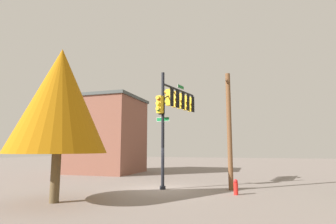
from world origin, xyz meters
The scene contains 6 objects.
ground_plane centered at (0.00, 0.00, 0.00)m, with size 120.00×120.00×0.00m, color gray.
signal_pole_assembly centered at (1.55, -0.34, 5.34)m, with size 5.07×1.65×7.36m.
utility_pole centered at (0.93, -4.03, 3.72)m, with size 1.80×0.29×7.20m.
fire_hydrant centered at (-0.71, -4.41, 0.41)m, with size 0.33×0.24×0.83m.
tree_near centered at (-5.39, 3.45, 4.80)m, with size 4.61×4.61×7.37m.
brick_building centered at (8.89, 9.30, 3.94)m, with size 6.58×7.06×7.85m.
Camera 1 is at (-15.89, -5.35, 2.46)m, focal length 28.46 mm.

